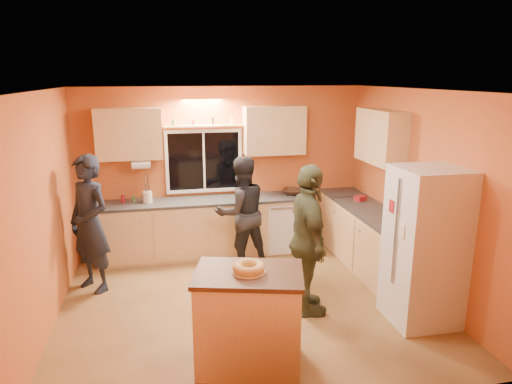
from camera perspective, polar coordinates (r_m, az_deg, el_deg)
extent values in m
plane|color=brown|center=(5.88, -1.18, -13.64)|extent=(4.50, 4.50, 0.00)
cube|color=#C06331|center=(7.31, -4.17, 2.83)|extent=(4.50, 0.04, 2.60)
cube|color=#C06331|center=(3.56, 4.83, -9.96)|extent=(4.50, 0.04, 2.60)
cube|color=#C06331|center=(5.46, -25.16, -2.55)|extent=(0.04, 4.00, 2.60)
cube|color=#C06331|center=(6.20, 19.65, -0.11)|extent=(0.04, 4.00, 2.60)
cube|color=white|center=(5.19, -1.33, 12.60)|extent=(4.50, 4.00, 0.02)
cube|color=black|center=(7.23, -6.53, 3.86)|extent=(1.10, 0.02, 0.90)
cube|color=white|center=(7.22, -6.52, 3.84)|extent=(1.20, 0.04, 1.00)
cube|color=tan|center=(7.00, -15.59, 7.01)|extent=(0.95, 0.33, 0.75)
cube|color=tan|center=(7.20, 2.30, 7.72)|extent=(0.95, 0.33, 0.75)
cube|color=tan|center=(6.69, 15.34, 6.70)|extent=(0.33, 1.00, 0.75)
cylinder|color=silver|center=(6.94, -14.16, 3.32)|extent=(0.27, 0.12, 0.12)
cube|color=tan|center=(7.21, -6.48, -4.56)|extent=(3.20, 0.60, 0.86)
cube|color=#282B2D|center=(7.08, -6.58, -1.11)|extent=(3.24, 0.62, 0.04)
cube|color=tan|center=(7.75, 10.72, -3.36)|extent=(0.60, 0.60, 0.86)
cube|color=#282B2D|center=(7.63, 10.88, -0.14)|extent=(0.62, 0.62, 0.04)
cube|color=tan|center=(6.73, 14.62, -6.38)|extent=(0.60, 1.80, 0.86)
cube|color=#282B2D|center=(6.58, 14.87, -2.71)|extent=(0.62, 1.84, 0.04)
cube|color=silver|center=(5.48, 20.38, -6.42)|extent=(0.72, 0.70, 1.80)
cube|color=tan|center=(4.56, -0.89, -15.77)|extent=(1.10, 0.88, 0.95)
cube|color=#331811|center=(4.33, -0.91, -10.22)|extent=(1.16, 0.93, 0.04)
torus|color=tan|center=(4.31, -0.92, -9.41)|extent=(0.31, 0.31, 0.09)
imported|color=black|center=(6.26, -20.06, -3.79)|extent=(0.77, 0.77, 1.80)
imported|color=black|center=(6.63, -1.84, -2.58)|extent=(0.92, 0.79, 1.65)
imported|color=#353D26|center=(5.34, 6.55, -6.10)|extent=(0.49, 1.08, 1.80)
imported|color=#331811|center=(7.36, 4.68, 0.05)|extent=(0.45, 0.45, 0.08)
cylinder|color=beige|center=(7.05, -13.40, -0.60)|extent=(0.14, 0.14, 0.17)
imported|color=gray|center=(6.13, 16.98, -2.51)|extent=(0.30, 0.27, 0.29)
cube|color=maroon|center=(7.16, 12.89, -0.76)|extent=(0.19, 0.17, 0.07)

